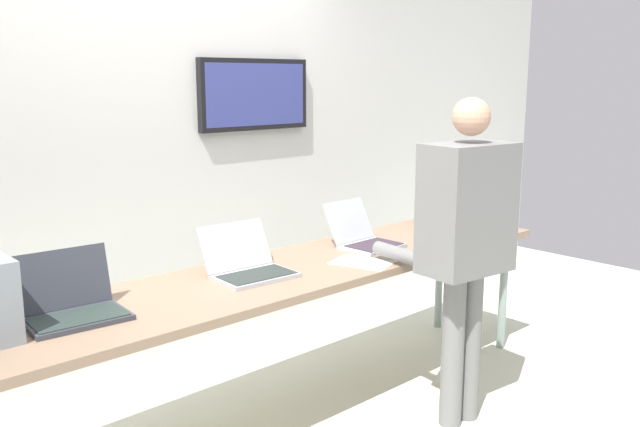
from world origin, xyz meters
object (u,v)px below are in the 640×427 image
workbench (287,278)px  laptop_station_0 (72,303)px  laptop_station_1 (248,264)px  person (465,232)px  laptop_station_2 (363,236)px  laptop_station_3 (453,217)px

workbench → laptop_station_0: size_ratio=8.43×
laptop_station_1 → person: person is taller
workbench → laptop_station_2: bearing=5.9°
workbench → person: 0.89m
laptop_station_1 → laptop_station_3: 1.63m
laptop_station_0 → laptop_station_2: laptop_station_0 is taller
laptop_station_0 → laptop_station_3: bearing=0.3°
workbench → laptop_station_0: laptop_station_0 is taller
laptop_station_1 → person: 1.05m
laptop_station_0 → laptop_station_3: laptop_station_0 is taller
laptop_station_0 → laptop_station_3: (2.48, 0.01, -0.01)m
laptop_station_0 → laptop_station_2: size_ratio=1.06×
laptop_station_2 → laptop_station_3: 0.82m
workbench → laptop_station_3: 1.43m
workbench → person: person is taller
laptop_station_1 → laptop_station_2: laptop_station_2 is taller
laptop_station_0 → laptop_station_1: laptop_station_0 is taller
laptop_station_2 → laptop_station_3: laptop_station_2 is taller
laptop_station_2 → person: 0.70m
laptop_station_0 → laptop_station_1: bearing=-0.2°
workbench → laptop_station_1: (-0.21, 0.04, 0.10)m
person → laptop_station_2: bearing=88.3°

